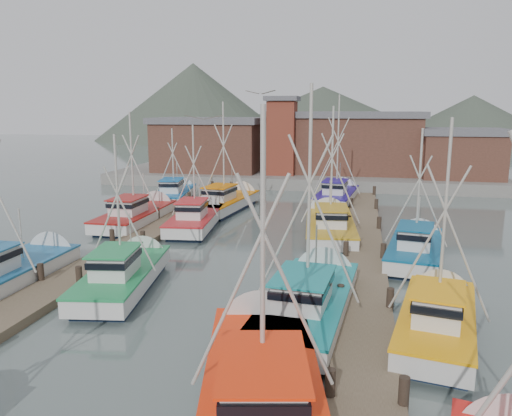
% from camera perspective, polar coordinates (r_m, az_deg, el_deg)
% --- Properties ---
extents(ground, '(260.00, 260.00, 0.00)m').
position_cam_1_polar(ground, '(24.37, -4.63, -8.84)').
color(ground, '#50605D').
rests_on(ground, ground).
extents(dock_left, '(2.30, 46.00, 1.50)m').
position_cam_1_polar(dock_left, '(30.42, -15.23, -4.69)').
color(dock_left, brown).
rests_on(dock_left, ground).
extents(dock_right, '(2.30, 46.00, 1.50)m').
position_cam_1_polar(dock_right, '(27.23, 12.25, -6.42)').
color(dock_right, brown).
rests_on(dock_right, ground).
extents(quay, '(44.00, 16.00, 1.20)m').
position_cam_1_polar(quay, '(59.81, 5.43, 3.72)').
color(quay, gray).
rests_on(quay, ground).
extents(shed_left, '(12.72, 8.48, 6.20)m').
position_cam_1_polar(shed_left, '(59.72, -5.36, 7.31)').
color(shed_left, brown).
rests_on(shed_left, quay).
extents(shed_center, '(14.84, 9.54, 6.90)m').
position_cam_1_polar(shed_center, '(59.05, 11.34, 7.44)').
color(shed_center, brown).
rests_on(shed_center, quay).
extents(shed_right, '(8.48, 6.36, 5.20)m').
position_cam_1_polar(shed_right, '(57.08, 22.43, 5.84)').
color(shed_right, brown).
rests_on(shed_right, quay).
extents(lookout_tower, '(3.60, 3.60, 8.50)m').
position_cam_1_polar(lookout_tower, '(55.67, 2.98, 8.32)').
color(lookout_tower, maroon).
rests_on(lookout_tower, quay).
extents(distant_hills, '(175.00, 140.00, 42.00)m').
position_cam_1_polar(distant_hills, '(146.05, 4.25, 7.90)').
color(distant_hills, '#424B3F').
rests_on(distant_hills, ground).
extents(boat_1, '(5.16, 10.66, 9.42)m').
position_cam_1_polar(boat_1, '(15.16, 0.69, -19.12)').
color(boat_1, '#101E37').
rests_on(boat_1, ground).
extents(boat_4, '(3.85, 8.81, 7.97)m').
position_cam_1_polar(boat_4, '(24.67, -14.60, -7.26)').
color(boat_4, '#101E37').
rests_on(boat_4, ground).
extents(boat_5, '(4.07, 9.93, 10.16)m').
position_cam_1_polar(boat_5, '(20.96, 6.25, -10.27)').
color(boat_5, '#101E37').
rests_on(boat_5, ground).
extents(boat_6, '(3.96, 9.32, 9.65)m').
position_cam_1_polar(boat_6, '(26.74, -26.29, -6.62)').
color(boat_6, '#101E37').
rests_on(boat_6, ground).
extents(boat_7, '(3.91, 8.39, 8.71)m').
position_cam_1_polar(boat_7, '(20.31, 20.06, -11.65)').
color(boat_7, '#101E37').
rests_on(boat_7, ground).
extents(boat_8, '(3.60, 9.00, 8.04)m').
position_cam_1_polar(boat_8, '(35.91, -6.75, -1.19)').
color(boat_8, '#101E37').
rests_on(boat_8, ground).
extents(boat_9, '(3.96, 10.03, 9.44)m').
position_cam_1_polar(boat_9, '(33.89, 8.41, -1.97)').
color(boat_9, '#101E37').
rests_on(boat_9, ground).
extents(boat_10, '(3.77, 9.52, 9.02)m').
position_cam_1_polar(boat_10, '(37.95, -13.25, -0.73)').
color(boat_10, '#101E37').
rests_on(boat_10, ground).
extents(boat_11, '(3.92, 8.76, 8.06)m').
position_cam_1_polar(boat_11, '(29.60, 17.79, -4.34)').
color(boat_11, '#101E37').
rests_on(boat_11, ground).
extents(boat_12, '(4.13, 9.95, 9.81)m').
position_cam_1_polar(boat_12, '(42.29, -3.26, 0.76)').
color(boat_12, '#101E37').
rests_on(boat_12, ground).
extents(boat_13, '(4.13, 9.62, 10.42)m').
position_cam_1_polar(boat_13, '(45.92, 9.31, 1.46)').
color(boat_13, '#101E37').
rests_on(boat_13, ground).
extents(boat_14, '(3.99, 9.02, 7.42)m').
position_cam_1_polar(boat_14, '(46.62, -9.18, 1.60)').
color(boat_14, '#101E37').
rests_on(boat_14, ground).
extents(gull_near, '(1.54, 0.66, 0.24)m').
position_cam_1_polar(gull_near, '(20.21, -6.03, 10.20)').
color(gull_near, gray).
rests_on(gull_near, ground).
extents(gull_far, '(1.54, 0.66, 0.24)m').
position_cam_1_polar(gull_far, '(25.11, 0.50, 13.04)').
color(gull_far, gray).
rests_on(gull_far, ground).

